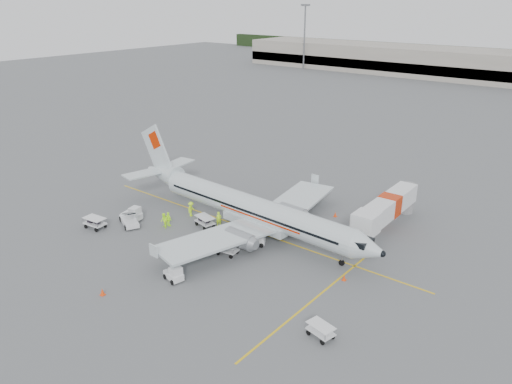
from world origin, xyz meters
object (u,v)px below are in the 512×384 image
Objects in this scene: aircraft at (254,193)px; tug_mid at (174,273)px; belt_loader at (129,214)px; tug_fore at (256,238)px; jet_bridge at (389,212)px; tug_aft at (132,214)px.

aircraft reaches higher than tug_mid.
belt_loader reaches higher than tug_fore.
tug_mid is at bearing -84.41° from aircraft.
jet_bridge is at bearing 24.93° from tug_fore.
jet_bridge is (11.36, 10.27, -2.76)m from aircraft.
tug_mid is (-1.57, -10.34, -0.01)m from tug_fore.
jet_bridge is at bearing 77.28° from tug_mid.
tug_mid is at bearing 3.31° from belt_loader.
aircraft is 15.21m from tug_aft.
tug_mid is at bearing -36.64° from tug_aft.
aircraft is at bearing 103.58° from tug_fore.
tug_fore is 1.01× the size of tug_mid.
belt_loader is 2.44× the size of tug_fore.
tug_mid is (13.05, -5.12, -0.55)m from belt_loader.
aircraft is at bearing 56.17° from belt_loader.
belt_loader is (-12.42, -7.60, -3.41)m from aircraft.
jet_bridge is 15.67m from tug_fore.
belt_loader is 2.12× the size of tug_aft.
aircraft is 17.28× the size of tug_fore.
tug_mid is at bearing -116.17° from jet_bridge.
belt_loader is 14.03m from tug_mid.
aircraft is 2.29× the size of jet_bridge.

